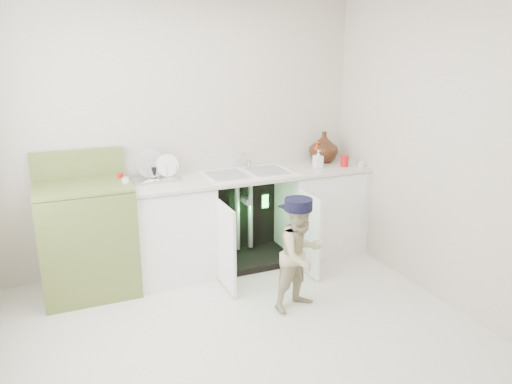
% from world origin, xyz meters
% --- Properties ---
extents(ground, '(3.50, 3.50, 0.00)m').
position_xyz_m(ground, '(0.00, 0.00, 0.00)').
color(ground, beige).
rests_on(ground, ground).
extents(room_shell, '(6.00, 5.50, 1.26)m').
position_xyz_m(room_shell, '(0.00, 0.00, 1.25)').
color(room_shell, beige).
rests_on(room_shell, ground).
extents(counter_run, '(2.44, 1.02, 1.21)m').
position_xyz_m(counter_run, '(0.57, 1.21, 0.47)').
color(counter_run, white).
rests_on(counter_run, ground).
extents(avocado_stove, '(0.77, 0.65, 1.20)m').
position_xyz_m(avocado_stove, '(-0.94, 1.18, 0.49)').
color(avocado_stove, olive).
rests_on(avocado_stove, ground).
extents(repair_worker, '(0.52, 0.89, 0.93)m').
position_xyz_m(repair_worker, '(0.60, 0.20, 0.47)').
color(repair_worker, '#C8B98F').
rests_on(repair_worker, ground).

